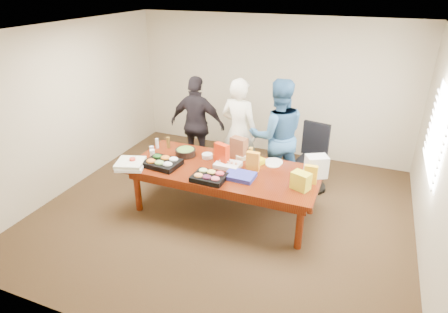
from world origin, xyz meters
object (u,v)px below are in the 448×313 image
at_px(office_chair, 312,160).
at_px(person_center, 239,131).
at_px(conference_table, 224,190).
at_px(person_right, 277,136).
at_px(sheet_cake, 228,165).
at_px(salad_bowl, 186,152).

bearing_deg(office_chair, person_center, -162.57).
bearing_deg(person_center, conference_table, 107.54).
height_order(person_right, sheet_cake, person_right).
bearing_deg(salad_bowl, office_chair, 28.87).
distance_m(person_center, sheet_cake, 1.03).
bearing_deg(sheet_cake, person_center, 102.05).
height_order(office_chair, person_center, person_center).
xyz_separation_m(person_right, sheet_cake, (-0.49, -0.96, -0.17)).
bearing_deg(conference_table, sheet_cake, 61.41).
relative_size(office_chair, sheet_cake, 2.92).
bearing_deg(person_right, conference_table, 37.75).
distance_m(sheet_cake, salad_bowl, 0.78).
xyz_separation_m(conference_table, sheet_cake, (0.04, 0.06, 0.41)).
height_order(office_chair, salad_bowl, office_chair).
height_order(office_chair, sheet_cake, office_chair).
bearing_deg(person_right, salad_bowl, 8.46).
bearing_deg(person_right, sheet_cake, 37.85).
distance_m(office_chair, person_center, 1.31).
height_order(person_right, salad_bowl, person_right).
relative_size(person_center, sheet_cake, 4.99).
relative_size(conference_table, person_center, 1.52).
bearing_deg(conference_table, salad_bowl, 165.37).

